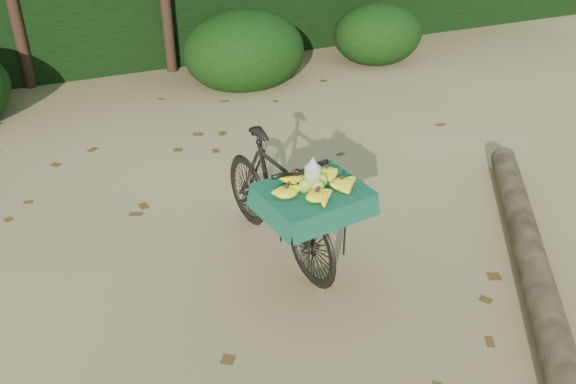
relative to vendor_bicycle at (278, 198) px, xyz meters
name	(u,v)px	position (x,y,z in m)	size (l,w,h in m)	color
ground	(250,235)	(-0.17, 0.36, -0.61)	(80.00, 80.00, 0.00)	tan
vendor_bicycle	(278,198)	(0.00, 0.00, 0.00)	(0.97, 2.02, 1.19)	black
fallen_log	(529,250)	(2.11, -1.10, -0.47)	(0.28, 0.28, 3.88)	brown
hedge_backdrop	(125,7)	(-0.17, 6.66, 0.29)	(26.00, 1.80, 1.80)	black
bush_clumps	(185,62)	(0.33, 4.66, -0.16)	(8.80, 1.70, 0.90)	black
leaf_litter	(229,204)	(-0.17, 1.01, -0.60)	(7.00, 7.30, 0.01)	#4D3414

